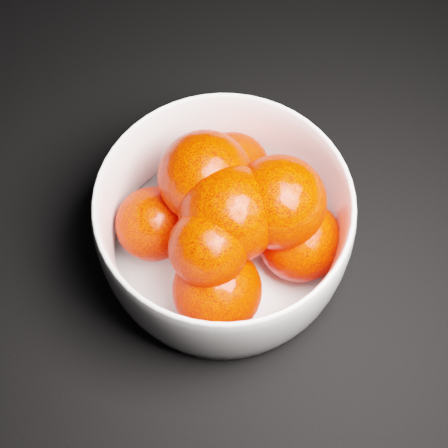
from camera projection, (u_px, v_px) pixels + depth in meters
bowl at (224, 227)px, 0.53m from camera, size 0.21×0.21×0.10m
orange_pile at (232, 218)px, 0.52m from camera, size 0.16×0.16×0.12m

